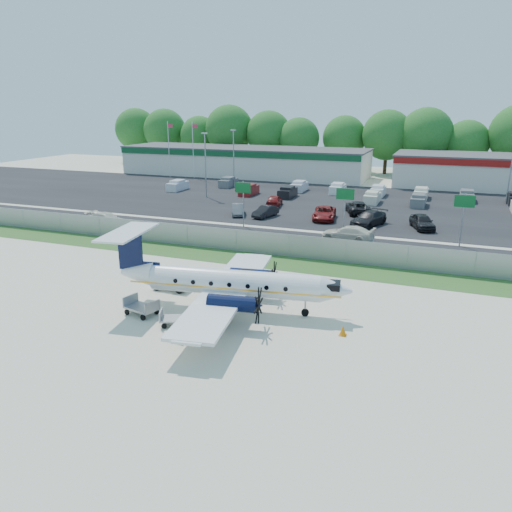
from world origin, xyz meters
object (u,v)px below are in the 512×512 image
(pushback_tug, at_px, (175,280))
(baggage_cart_near, at_px, (141,307))
(aircraft, at_px, (229,282))
(baggage_cart_far, at_px, (176,318))

(pushback_tug, height_order, baggage_cart_near, pushback_tug)
(aircraft, relative_size, baggage_cart_near, 6.90)
(baggage_cart_near, height_order, baggage_cart_far, baggage_cart_near)
(aircraft, bearing_deg, pushback_tug, 157.66)
(baggage_cart_near, bearing_deg, aircraft, 29.30)
(aircraft, bearing_deg, baggage_cart_near, -150.70)
(pushback_tug, bearing_deg, baggage_cart_far, -59.43)
(pushback_tug, bearing_deg, aircraft, -22.34)
(baggage_cart_near, xyz_separation_m, baggage_cart_far, (2.81, -0.59, -0.06))
(pushback_tug, height_order, baggage_cart_far, pushback_tug)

